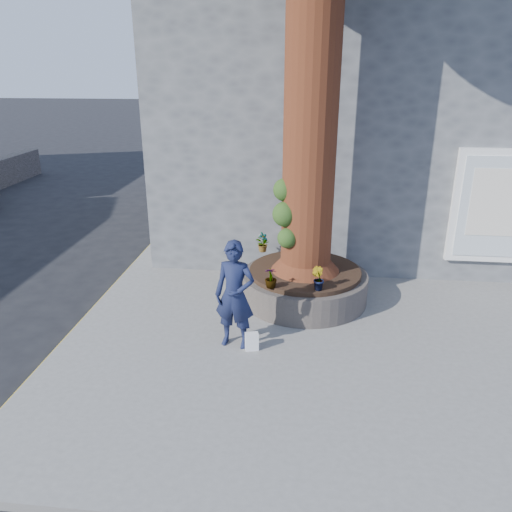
# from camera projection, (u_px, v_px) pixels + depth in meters

# --- Properties ---
(ground) EXTENTS (120.00, 120.00, 0.00)m
(ground) POSITION_uv_depth(u_px,v_px,m) (249.00, 361.00, 7.62)
(ground) COLOR black
(ground) RESTS_ON ground
(pavement) EXTENTS (9.00, 8.00, 0.12)m
(pavement) POSITION_uv_depth(u_px,v_px,m) (344.00, 330.00, 8.38)
(pavement) COLOR slate
(pavement) RESTS_ON ground
(yellow_line) EXTENTS (0.10, 30.00, 0.01)m
(yellow_line) POSITION_uv_depth(u_px,v_px,m) (85.00, 319.00, 8.86)
(yellow_line) COLOR yellow
(yellow_line) RESTS_ON ground
(stone_shop) EXTENTS (10.30, 8.30, 6.30)m
(stone_shop) POSITION_uv_depth(u_px,v_px,m) (378.00, 109.00, 12.91)
(stone_shop) COLOR #545659
(stone_shop) RESTS_ON ground
(planter) EXTENTS (2.30, 2.30, 0.60)m
(planter) POSITION_uv_depth(u_px,v_px,m) (304.00, 285.00, 9.25)
(planter) COLOR black
(planter) RESTS_ON pavement
(man) EXTENTS (0.68, 0.51, 1.71)m
(man) POSITION_uv_depth(u_px,v_px,m) (235.00, 295.00, 7.54)
(man) COLOR #151B3A
(man) RESTS_ON pavement
(woman) EXTENTS (1.07, 1.09, 1.77)m
(woman) POSITION_uv_depth(u_px,v_px,m) (273.00, 231.00, 10.34)
(woman) COLOR #B1AEAA
(woman) RESTS_ON pavement
(shopping_bag) EXTENTS (0.22, 0.17, 0.28)m
(shopping_bag) POSITION_uv_depth(u_px,v_px,m) (252.00, 341.00, 7.65)
(shopping_bag) COLOR white
(shopping_bag) RESTS_ON pavement
(plant_a) EXTENTS (0.24, 0.26, 0.40)m
(plant_a) POSITION_uv_depth(u_px,v_px,m) (263.00, 242.00, 9.94)
(plant_a) COLOR gray
(plant_a) RESTS_ON planter
(plant_b) EXTENTS (0.30, 0.30, 0.39)m
(plant_b) POSITION_uv_depth(u_px,v_px,m) (318.00, 279.00, 8.26)
(plant_b) COLOR gray
(plant_b) RESTS_ON planter
(plant_c) EXTENTS (0.22, 0.22, 0.36)m
(plant_c) POSITION_uv_depth(u_px,v_px,m) (271.00, 278.00, 8.34)
(plant_c) COLOR gray
(plant_c) RESTS_ON planter
(plant_d) EXTENTS (0.39, 0.39, 0.32)m
(plant_d) POSITION_uv_depth(u_px,v_px,m) (263.00, 244.00, 9.95)
(plant_d) COLOR gray
(plant_d) RESTS_ON planter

